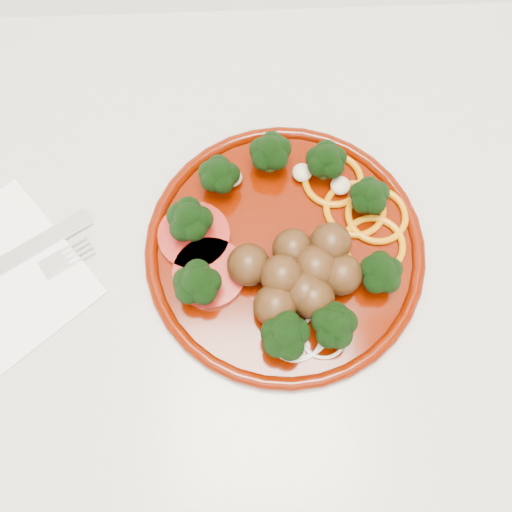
{
  "coord_description": "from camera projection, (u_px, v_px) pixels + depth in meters",
  "views": [
    {
      "loc": [
        0.11,
        1.47,
        1.46
      ],
      "look_at": [
        0.11,
        1.67,
        0.92
      ],
      "focal_mm": 40.0,
      "sensor_mm": 36.0,
      "label": 1
    }
  ],
  "objects": [
    {
      "name": "plate",
      "position": [
        288.0,
        249.0,
        0.58
      ],
      "size": [
        0.29,
        0.29,
        0.06
      ],
      "rotation": [
        0.0,
        0.0,
        0.11
      ],
      "color": "#4A0C00",
      "rests_on": "counter"
    },
    {
      "name": "counter",
      "position": [
        192.0,
        331.0,
        1.02
      ],
      "size": [
        2.4,
        0.6,
        0.9
      ],
      "color": "silver",
      "rests_on": "ground"
    }
  ]
}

